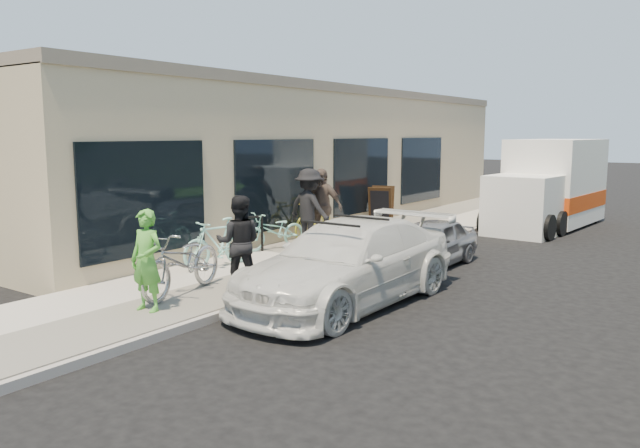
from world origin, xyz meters
The scene contains 17 objects.
ground centered at (0.00, 0.00, 0.00)m, with size 120.00×120.00×0.00m, color black.
sidewalk centered at (-2.00, 3.00, 0.07)m, with size 3.00×34.00×0.15m, color #B2ABA0.
curb centered at (-0.45, 3.00, 0.07)m, with size 0.12×34.00×0.13m, color #9D958F.
storefront centered at (-5.24, 7.99, 2.12)m, with size 3.60×20.00×4.22m.
bike_rack centered at (-3.19, 2.71, 0.65)m, with size 0.26×0.56×0.84m.
sandwich_board centered at (-2.97, 8.27, 0.73)m, with size 0.88×0.88×1.13m.
sedan_white centered at (0.66, 0.77, 0.70)m, with size 2.15×4.88×1.43m.
sedan_silver centered at (0.51, 4.26, 0.51)m, with size 1.21×3.02×1.03m, color gray.
moving_truck centered at (0.96, 11.73, 1.18)m, with size 2.37×5.54×2.66m.
tandem_bike centered at (-1.62, -0.79, 0.71)m, with size 0.74×2.13×1.12m, color #ADACAF.
woman_rider centered at (-1.32, -1.79, 0.93)m, with size 0.57×0.37×1.56m, color green.
man_standing centered at (-1.09, 0.01, 0.97)m, with size 0.80×0.62×1.64m, color black.
cruiser_bike_a centered at (-2.69, 1.11, 0.65)m, with size 0.47×1.66×0.99m, color #9BE8D6.
cruiser_bike_b centered at (-3.00, 3.31, 0.59)m, with size 0.59×1.68×0.88m, color #9BE8D6.
cruiser_bike_c centered at (-3.04, 4.92, 0.65)m, with size 0.47×1.68×1.01m, color gold.
bystander_a centered at (-2.50, 4.01, 1.09)m, with size 1.21×0.70×1.87m, color black.
bystander_b centered at (-2.48, 4.47, 1.08)m, with size 1.09×0.45×1.86m, color brown.
Camera 1 is at (6.17, -7.85, 2.84)m, focal length 35.00 mm.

